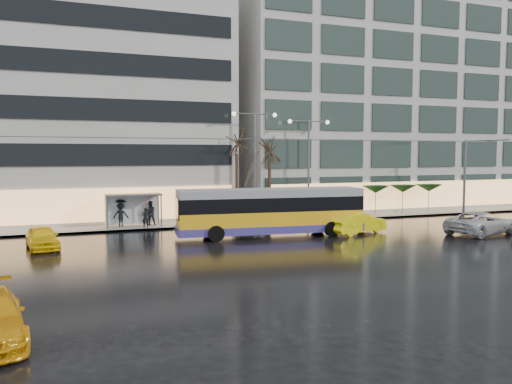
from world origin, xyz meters
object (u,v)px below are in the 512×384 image
street_lamp_near (255,151)px  taxi_a (42,237)px  bus_shelter (128,203)px  trolleybus (270,213)px

street_lamp_near → taxi_a: (-16.12, -7.02, -5.29)m
bus_shelter → street_lamp_near: (10.38, 0.11, 4.03)m
bus_shelter → taxi_a: 9.07m
trolleybus → street_lamp_near: street_lamp_near is taller
taxi_a → street_lamp_near: bearing=13.9°
trolleybus → bus_shelter: (-8.92, 7.16, 0.34)m
trolleybus → taxi_a: bearing=179.0°
trolleybus → street_lamp_near: (1.46, 7.27, 4.37)m
taxi_a → bus_shelter: bearing=40.7°
trolleybus → taxi_a: size_ratio=3.17×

